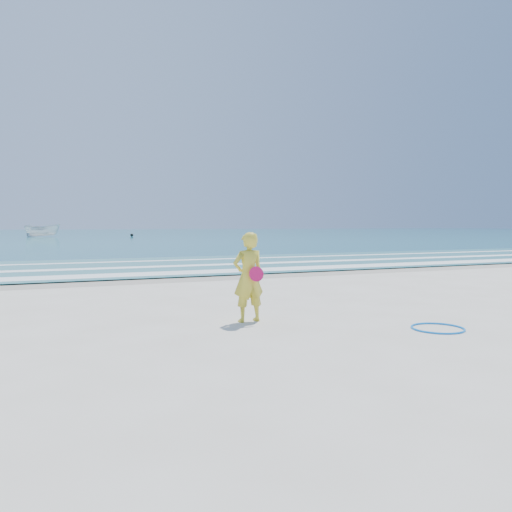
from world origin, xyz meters
name	(u,v)px	position (x,y,z in m)	size (l,w,h in m)	color
ground	(355,329)	(0.00, 0.00, 0.00)	(400.00, 400.00, 0.00)	silver
wet_sand	(199,277)	(0.00, 9.00, 0.00)	(400.00, 2.40, 0.00)	#B2A893
ocean	(68,233)	(0.00, 105.00, 0.02)	(400.00, 190.00, 0.04)	#19727F
shallow	(165,265)	(0.00, 14.00, 0.04)	(400.00, 10.00, 0.01)	#59B7AD
foam_near	(189,272)	(0.00, 10.30, 0.05)	(400.00, 1.40, 0.01)	white
foam_mid	(170,266)	(0.00, 13.20, 0.05)	(400.00, 0.90, 0.01)	white
foam_far	(153,261)	(0.00, 16.50, 0.05)	(400.00, 0.60, 0.01)	white
hoop	(438,328)	(1.28, -0.53, 0.02)	(0.87, 0.87, 0.03)	#0D7FED
boat	(42,230)	(-4.82, 71.68, 0.99)	(1.84, 4.89, 1.89)	white
buoy	(132,235)	(7.21, 67.38, 0.27)	(0.46, 0.46, 0.46)	black
woman	(248,277)	(-1.39, 1.32, 0.81)	(0.61, 0.43, 1.61)	gold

